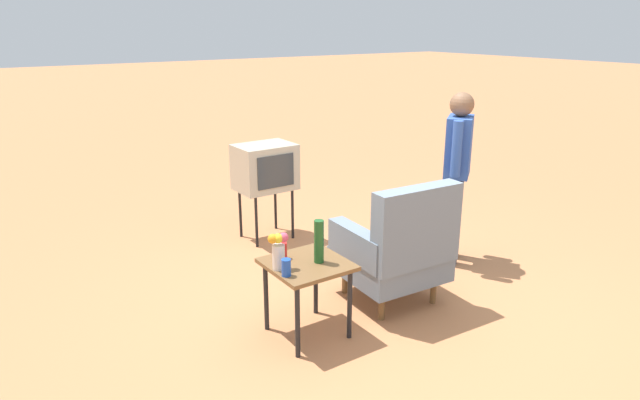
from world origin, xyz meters
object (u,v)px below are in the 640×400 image
object	(u,v)px
armchair	(398,247)
flower_vase	(278,249)
side_table	(307,273)
tv_on_stand	(265,168)
person_standing	(457,168)
soda_can_blue	(286,268)
bottle_wine_green	(319,241)
soda_can_red	(283,251)

from	to	relation	value
armchair	flower_vase	bearing A→B (deg)	-1.42
side_table	armchair	bearing A→B (deg)	179.57
tv_on_stand	person_standing	world-z (taller)	person_standing
person_standing	flower_vase	distance (m)	2.16
tv_on_stand	soda_can_blue	world-z (taller)	tv_on_stand
flower_vase	bottle_wine_green	bearing A→B (deg)	168.34
side_table	soda_can_blue	distance (m)	0.30
armchair	soda_can_blue	size ratio (longest dim) A/B	8.69
armchair	flower_vase	world-z (taller)	armchair
armchair	soda_can_red	size ratio (longest dim) A/B	8.69
armchair	flower_vase	xyz separation A→B (m)	(1.09, -0.03, 0.23)
soda_can_blue	flower_vase	distance (m)	0.16
soda_can_red	soda_can_blue	bearing A→B (deg)	64.32
armchair	person_standing	size ratio (longest dim) A/B	0.65
tv_on_stand	person_standing	bearing A→B (deg)	128.04
person_standing	flower_vase	bearing A→B (deg)	8.94
soda_can_red	flower_vase	xyz separation A→B (m)	(0.12, 0.14, 0.09)
soda_can_red	flower_vase	size ratio (longest dim) A/B	0.46
armchair	flower_vase	size ratio (longest dim) A/B	4.00
side_table	soda_can_blue	world-z (taller)	soda_can_blue
bottle_wine_green	soda_can_blue	world-z (taller)	bottle_wine_green
person_standing	soda_can_blue	world-z (taller)	person_standing
bottle_wine_green	tv_on_stand	bearing A→B (deg)	-107.78
tv_on_stand	bottle_wine_green	distance (m)	2.04
soda_can_blue	flower_vase	xyz separation A→B (m)	(-0.01, -0.13, 0.09)
side_table	flower_vase	bearing A→B (deg)	-5.31
side_table	bottle_wine_green	world-z (taller)	bottle_wine_green
bottle_wine_green	flower_vase	world-z (taller)	bottle_wine_green
armchair	tv_on_stand	size ratio (longest dim) A/B	1.03
side_table	tv_on_stand	world-z (taller)	tv_on_stand
armchair	bottle_wine_green	xyz separation A→B (m)	(0.79, 0.03, 0.24)
armchair	person_standing	distance (m)	1.18
tv_on_stand	soda_can_red	world-z (taller)	tv_on_stand
side_table	soda_can_blue	xyz separation A→B (m)	(0.24, 0.11, 0.14)
side_table	bottle_wine_green	bearing A→B (deg)	151.85
person_standing	soda_can_blue	distance (m)	2.21
person_standing	soda_can_red	size ratio (longest dim) A/B	13.44
tv_on_stand	bottle_wine_green	world-z (taller)	tv_on_stand
tv_on_stand	person_standing	size ratio (longest dim) A/B	0.63
soda_can_red	bottle_wine_green	world-z (taller)	bottle_wine_green
soda_can_blue	flower_vase	size ratio (longest dim) A/B	0.46
tv_on_stand	soda_can_blue	distance (m)	2.22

